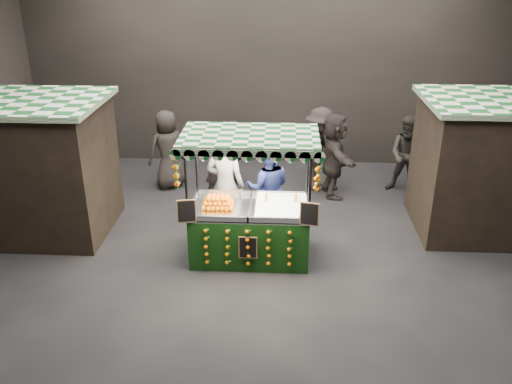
{
  "coord_description": "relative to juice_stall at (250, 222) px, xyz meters",
  "views": [
    {
      "loc": [
        0.36,
        -8.18,
        5.0
      ],
      "look_at": [
        -0.11,
        0.61,
        1.06
      ],
      "focal_mm": 37.72,
      "sensor_mm": 36.0,
      "label": 1
    }
  ],
  "objects": [
    {
      "name": "juice_stall",
      "position": [
        0.0,
        0.0,
        0.0
      ],
      "size": [
        2.36,
        1.39,
        2.29
      ],
      "color": "black",
      "rests_on": "ground"
    },
    {
      "name": "neighbour_stall_left",
      "position": [
        -4.21,
        0.87,
        0.6
      ],
      "size": [
        3.0,
        2.2,
        2.6
      ],
      "color": "black",
      "rests_on": "ground"
    },
    {
      "name": "neighbour_stall_right",
      "position": [
        4.59,
        1.37,
        0.6
      ],
      "size": [
        3.0,
        2.2,
        2.6
      ],
      "color": "black",
      "rests_on": "ground"
    },
    {
      "name": "ground",
      "position": [
        0.19,
        -0.13,
        -0.71
      ],
      "size": [
        12.0,
        12.0,
        0.0
      ],
      "primitive_type": "plane",
      "color": "black",
      "rests_on": "ground"
    },
    {
      "name": "market_hall",
      "position": [
        0.19,
        -0.13,
        2.67
      ],
      "size": [
        12.1,
        10.1,
        5.05
      ],
      "color": "black",
      "rests_on": "ground"
    },
    {
      "name": "shopper_1",
      "position": [
        3.31,
        3.04,
        0.18
      ],
      "size": [
        1.06,
        0.96,
        1.77
      ],
      "rotation": [
        0.0,
        0.0,
        -0.41
      ],
      "color": "black",
      "rests_on": "ground"
    },
    {
      "name": "shopper_4",
      "position": [
        -2.07,
        3.06,
        0.2
      ],
      "size": [
        1.06,
        0.98,
        1.81
      ],
      "rotation": [
        0.0,
        0.0,
        3.76
      ],
      "color": "black",
      "rests_on": "ground"
    },
    {
      "name": "shopper_3",
      "position": [
        1.35,
        3.1,
        0.25
      ],
      "size": [
        1.2,
        1.43,
        1.92
      ],
      "rotation": [
        0.0,
        0.0,
        1.09
      ],
      "color": "black",
      "rests_on": "ground"
    },
    {
      "name": "shopper_5",
      "position": [
        1.66,
        2.8,
        0.23
      ],
      "size": [
        0.8,
        1.81,
        1.88
      ],
      "rotation": [
        0.0,
        0.0,
        1.72
      ],
      "color": "#2C2624",
      "rests_on": "ground"
    },
    {
      "name": "vendor_blue",
      "position": [
        0.27,
        1.08,
        0.17
      ],
      "size": [
        0.89,
        0.71,
        1.77
      ],
      "rotation": [
        0.0,
        0.0,
        3.19
      ],
      "color": "navy",
      "rests_on": "ground"
    },
    {
      "name": "vendor_grey",
      "position": [
        -0.53,
        0.9,
        0.29
      ],
      "size": [
        0.81,
        0.62,
        2.0
      ],
      "rotation": [
        0.0,
        0.0,
        2.94
      ],
      "color": "gray",
      "rests_on": "ground"
    },
    {
      "name": "shopper_0",
      "position": [
        -0.79,
        2.21,
        0.17
      ],
      "size": [
        0.76,
        0.66,
        1.76
      ],
      "rotation": [
        0.0,
        0.0,
        0.46
      ],
      "color": "#2D2725",
      "rests_on": "ground"
    },
    {
      "name": "shopper_2",
      "position": [
        -0.6,
        3.32,
        0.06
      ],
      "size": [
        0.97,
        0.79,
        1.55
      ],
      "rotation": [
        0.0,
        0.0,
        2.6
      ],
      "color": "black",
      "rests_on": "ground"
    }
  ]
}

